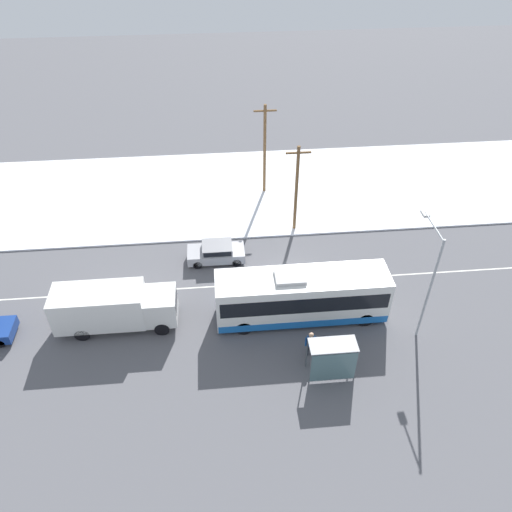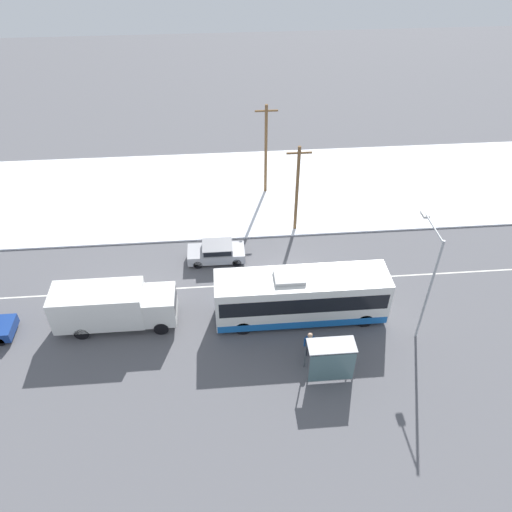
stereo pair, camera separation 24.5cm
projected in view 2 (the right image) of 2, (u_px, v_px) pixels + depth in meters
name	position (u px, v px, depth m)	size (l,w,h in m)	color
ground_plane	(288.00, 282.00, 34.12)	(120.00, 120.00, 0.00)	#56565B
snow_lot	(270.00, 189.00, 43.34)	(80.00, 13.69, 0.12)	white
lane_marking_center	(288.00, 282.00, 34.12)	(60.00, 0.12, 0.00)	silver
city_bus	(301.00, 297.00, 30.57)	(10.53, 2.57, 3.49)	white
box_truck	(112.00, 306.00, 30.11)	(7.31, 2.30, 2.86)	silver
sedan_car	(217.00, 251.00, 35.50)	(4.05, 1.80, 1.37)	#9E9EA3
pedestrian_at_stop	(310.00, 342.00, 28.50)	(0.67, 0.30, 1.85)	#23232D
bus_shelter	(332.00, 358.00, 26.94)	(2.61, 1.20, 2.40)	gray
streetlamp	(429.00, 271.00, 27.88)	(0.36, 3.08, 7.32)	#9EA3A8
utility_pole_roadside	(297.00, 188.00, 36.50)	(1.80, 0.24, 7.08)	brown
utility_pole_snowlot	(266.00, 149.00, 40.51)	(1.80, 0.24, 7.81)	brown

